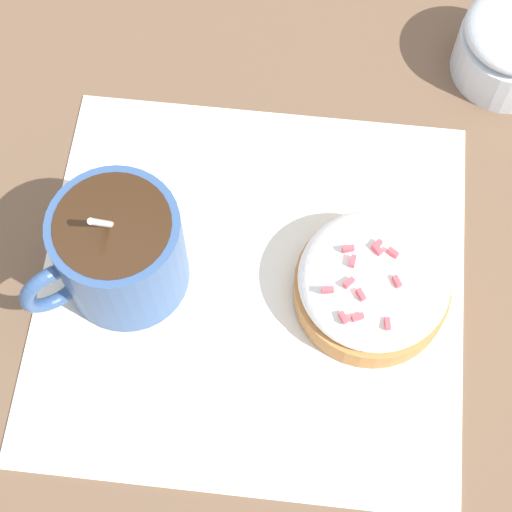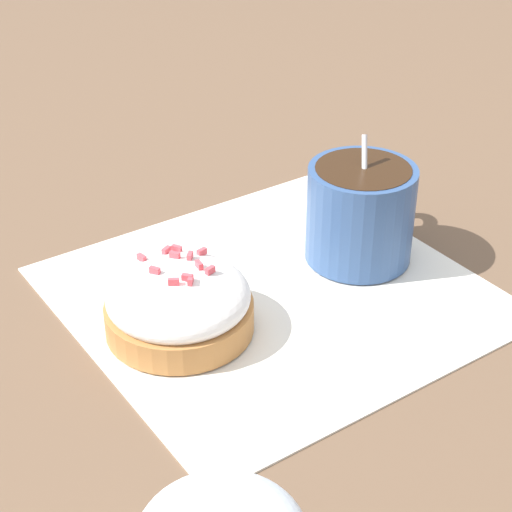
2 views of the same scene
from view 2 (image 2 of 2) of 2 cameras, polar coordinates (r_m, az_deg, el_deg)
ground_plane at (r=0.61m, az=1.13°, el=-2.60°), size 3.00×3.00×0.00m
paper_napkin at (r=0.61m, az=1.13°, el=-2.48°), size 0.30×0.29×0.00m
coffee_cup at (r=0.64m, az=7.00°, el=3.15°), size 0.09×0.09×0.10m
frosted_pastry at (r=0.57m, az=-5.17°, el=-3.17°), size 0.10×0.10×0.05m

